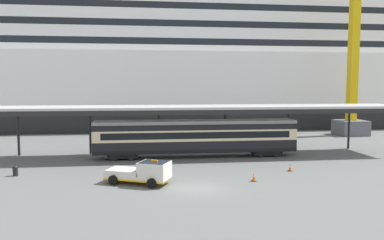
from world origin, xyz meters
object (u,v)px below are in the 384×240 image
(dockside_crane, at_px, (358,31))
(quay_bollard, at_px, (15,170))
(traffic_cone_mid, at_px, (290,167))
(traffic_cone_near, at_px, (254,177))
(service_truck, at_px, (144,172))
(train_carriage, at_px, (196,137))
(cruise_ship, at_px, (116,65))

(dockside_crane, height_order, quay_bollard, dockside_crane)
(traffic_cone_mid, relative_size, quay_bollard, 0.72)
(traffic_cone_near, relative_size, traffic_cone_mid, 1.09)
(service_truck, distance_m, traffic_cone_mid, 13.82)
(train_carriage, distance_m, dockside_crane, 35.31)
(train_carriage, bearing_deg, cruise_ship, 107.52)
(cruise_ship, distance_m, service_truck, 48.78)
(cruise_ship, relative_size, quay_bollard, 175.24)
(train_carriage, bearing_deg, dockside_crane, 29.41)
(traffic_cone_near, bearing_deg, dockside_crane, 47.51)
(traffic_cone_near, bearing_deg, traffic_cone_mid, 36.11)
(cruise_ship, xyz_separation_m, traffic_cone_mid, (19.21, -44.12, -11.88))
(cruise_ship, relative_size, service_truck, 30.20)
(dockside_crane, relative_size, quay_bollard, 56.57)
(traffic_cone_mid, height_order, dockside_crane, dockside_crane)
(traffic_cone_near, bearing_deg, service_truck, 178.70)
(cruise_ship, relative_size, traffic_cone_near, 223.78)
(traffic_cone_near, distance_m, dockside_crane, 40.06)
(dockside_crane, bearing_deg, traffic_cone_mid, -130.52)
(cruise_ship, height_order, dockside_crane, dockside_crane)
(train_carriage, distance_m, traffic_cone_mid, 11.28)
(traffic_cone_near, xyz_separation_m, traffic_cone_mid, (4.40, 3.21, -0.03))
(traffic_cone_near, height_order, traffic_cone_mid, traffic_cone_near)
(train_carriage, xyz_separation_m, quay_bollard, (-16.92, -6.84, -1.79))
(service_truck, bearing_deg, quay_bollard, 159.99)
(cruise_ship, height_order, service_truck, cruise_ship)
(cruise_ship, bearing_deg, quay_bollard, -97.26)
(quay_bollard, bearing_deg, service_truck, -20.01)
(traffic_cone_near, xyz_separation_m, dockside_crane, (24.71, 26.97, 16.34))
(dockside_crane, bearing_deg, quay_bollard, -153.26)
(traffic_cone_near, xyz_separation_m, quay_bollard, (-20.30, 4.30, 0.15))
(service_truck, relative_size, quay_bollard, 5.80)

